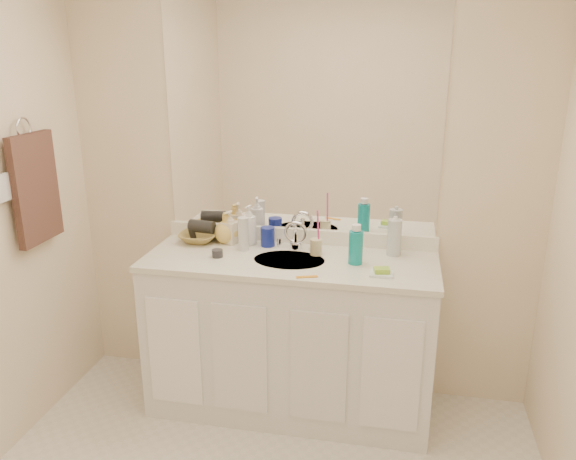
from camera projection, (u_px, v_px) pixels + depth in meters
The scene contains 25 objects.
wall_back at pixel (300, 186), 3.07m from camera, with size 2.60×0.02×2.40m, color #FAE5C4.
vanity_cabinet at pixel (290, 337), 3.05m from camera, with size 1.50×0.55×0.85m, color white.
countertop at pixel (290, 261), 2.92m from camera, with size 1.52×0.57×0.03m, color silver.
backsplash at pixel (299, 236), 3.14m from camera, with size 1.52×0.03×0.08m, color white.
sink_basin at pixel (289, 262), 2.90m from camera, with size 0.37×0.37×0.02m, color beige.
faucet at pixel (296, 239), 3.04m from camera, with size 0.02×0.02×0.11m, color silver.
mirror at pixel (300, 120), 2.96m from camera, with size 1.48×0.01×1.20m, color white.
blue_mug at pixel (268, 237), 3.08m from camera, with size 0.08×0.08×0.11m, color navy.
tan_cup at pixel (316, 247), 2.95m from camera, with size 0.06×0.06×0.08m, color beige.
toothbrush at pixel (318, 228), 2.92m from camera, with size 0.01×0.01×0.19m, color #E23B8D.
mouthwash_bottle at pixel (356, 248), 2.82m from camera, with size 0.07×0.07×0.17m, color #0C8E94.
clear_pump_bottle at pixel (394, 237), 2.93m from camera, with size 0.07×0.07×0.19m, color silver.
soap_dish at pixel (382, 274), 2.69m from camera, with size 0.11×0.09×0.01m, color white.
green_soap at pixel (382, 270), 2.68m from camera, with size 0.07×0.05×0.03m, color #96D032.
orange_comb at pixel (307, 277), 2.67m from camera, with size 0.10×0.02×0.00m, color orange.
dark_jar at pixel (217, 253), 2.93m from camera, with size 0.06×0.06×0.04m, color #2D2D33.
extra_white_bottle at pixel (243, 234), 3.01m from camera, with size 0.06×0.06×0.18m, color silver.
soap_bottle_white at pixel (249, 225), 3.10m from camera, with size 0.09×0.09×0.22m, color white.
soap_bottle_cream at pixel (230, 227), 3.12m from camera, with size 0.08×0.08×0.18m, color #F0E0C4.
soap_bottle_yellow at pixel (226, 228), 3.13m from camera, with size 0.14×0.14×0.17m, color #E6C159.
wicker_basket at pixel (199, 237), 3.16m from camera, with size 0.22×0.22×0.05m, color olive.
hair_dryer at pixel (202, 227), 3.14m from camera, with size 0.07×0.07×0.14m, color black.
towel_ring at pixel (24, 128), 2.72m from camera, with size 0.11×0.11×0.01m, color silver.
hand_towel at pixel (36, 189), 2.81m from camera, with size 0.04×0.32×0.55m, color #2F1D19.
switch_plate at pixel (3, 188), 2.61m from camera, with size 0.01×0.09×0.13m, color white.
Camera 1 is at (0.54, -1.65, 1.90)m, focal length 35.00 mm.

